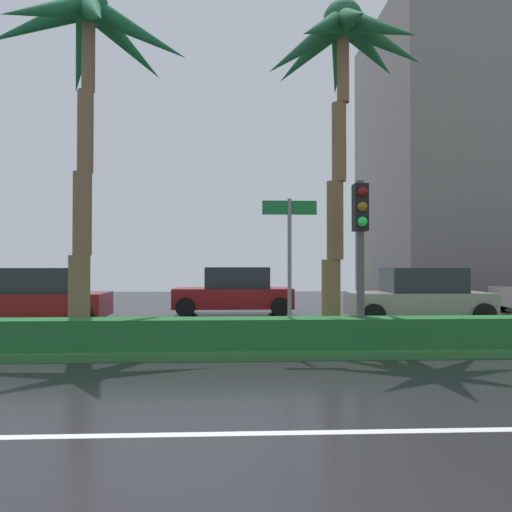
% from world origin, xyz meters
% --- Properties ---
extents(ground_plane, '(90.00, 42.00, 0.10)m').
position_xyz_m(ground_plane, '(0.00, 9.00, -0.05)').
color(ground_plane, black).
extents(near_lane_divider_stripe, '(81.00, 0.14, 0.01)m').
position_xyz_m(near_lane_divider_stripe, '(0.00, 2.00, 0.00)').
color(near_lane_divider_stripe, white).
rests_on(near_lane_divider_stripe, ground_plane).
extents(median_strip, '(85.50, 4.00, 0.15)m').
position_xyz_m(median_strip, '(0.00, 8.00, 0.07)').
color(median_strip, '#2D6B33').
rests_on(median_strip, ground_plane).
extents(median_hedge, '(76.50, 0.70, 0.60)m').
position_xyz_m(median_hedge, '(0.00, 6.60, 0.45)').
color(median_hedge, '#1E6028').
rests_on(median_hedge, median_strip).
extents(palm_tree_centre_left, '(4.83, 4.40, 8.08)m').
position_xyz_m(palm_tree_centre_left, '(-2.70, 8.13, 6.58)').
color(palm_tree_centre_left, brown).
rests_on(palm_tree_centre_left, median_strip).
extents(palm_tree_centre, '(3.86, 3.92, 7.70)m').
position_xyz_m(palm_tree_centre, '(3.15, 7.76, 6.46)').
color(palm_tree_centre, brown).
rests_on(palm_tree_centre, median_strip).
extents(traffic_signal_median_right, '(0.28, 0.43, 3.38)m').
position_xyz_m(traffic_signal_median_right, '(3.23, 6.58, 2.48)').
color(traffic_signal_median_right, '#4C4C47').
rests_on(traffic_signal_median_right, median_strip).
extents(street_name_sign, '(1.10, 0.08, 3.00)m').
position_xyz_m(street_name_sign, '(1.78, 6.55, 2.08)').
color(street_name_sign, slate).
rests_on(street_name_sign, median_strip).
extents(car_in_traffic_leading, '(4.30, 2.02, 1.72)m').
position_xyz_m(car_in_traffic_leading, '(-5.32, 12.04, 0.83)').
color(car_in_traffic_leading, maroon).
rests_on(car_in_traffic_leading, ground_plane).
extents(car_in_traffic_second, '(4.30, 2.02, 1.72)m').
position_xyz_m(car_in_traffic_second, '(0.70, 14.85, 0.83)').
color(car_in_traffic_second, maroon).
rests_on(car_in_traffic_second, ground_plane).
extents(car_in_traffic_third, '(4.30, 2.02, 1.72)m').
position_xyz_m(car_in_traffic_third, '(6.45, 11.88, 0.83)').
color(car_in_traffic_third, gray).
rests_on(car_in_traffic_third, ground_plane).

